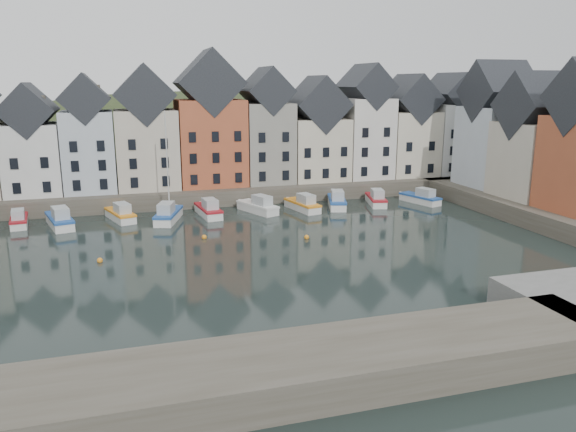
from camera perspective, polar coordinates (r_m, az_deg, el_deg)
name	(u,v)px	position (r m, az deg, el deg)	size (l,w,h in m)	color
ground	(261,258)	(51.00, -2.72, -4.30)	(260.00, 260.00, 0.00)	black
far_quay	(209,189)	(79.38, -7.99, 2.77)	(90.00, 16.00, 2.00)	#444034
right_quay	(571,213)	(71.36, 26.79, 0.23)	(14.00, 54.00, 2.00)	#444034
near_wall	(171,389)	(29.11, -11.76, -16.82)	(50.00, 6.00, 2.00)	#444034
hillside	(191,262)	(109.09, -9.78, -4.63)	(153.60, 70.40, 64.00)	#28351A
far_terrace	(233,133)	(76.91, -5.56, 8.42)	(72.37, 8.16, 17.78)	beige
right_terrace	(539,140)	(73.23, 24.17, 7.10)	(8.30, 24.25, 16.36)	#B4BEC8
mooring_buoys	(208,244)	(55.24, -8.10, -2.86)	(20.50, 5.50, 0.50)	orange
boat_a	(19,220)	(68.94, -25.66, -0.38)	(2.36, 5.75, 2.15)	silver
boat_b	(60,220)	(66.49, -22.16, -0.39)	(3.69, 7.04, 2.58)	silver
boat_c	(121,214)	(67.37, -16.63, 0.16)	(3.64, 6.40, 2.35)	silver
boat_d	(168,214)	(65.50, -12.08, 0.17)	(3.99, 6.94, 12.68)	silver
boat_e	(209,210)	(67.25, -8.06, 0.59)	(2.63, 6.50, 2.43)	silver
boat_f	(258,207)	(68.54, -3.02, 0.96)	(4.25, 6.63, 2.44)	silver
boat_g	(303,205)	(69.59, 1.54, 1.15)	(3.19, 6.50, 2.39)	silver
boat_h	(337,201)	(71.66, 4.99, 1.49)	(3.88, 6.83, 2.51)	silver
boat_i	(376,199)	(73.79, 8.95, 1.69)	(3.38, 6.38, 2.34)	silver
boat_j	(421,198)	(75.78, 13.37, 1.78)	(3.55, 6.23, 2.28)	silver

